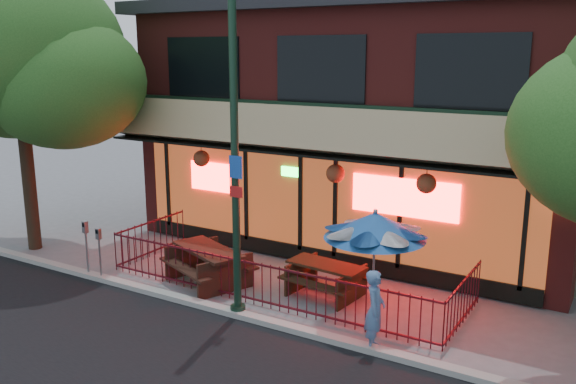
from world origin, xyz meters
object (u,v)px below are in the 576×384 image
at_px(picnic_table_right, 326,275).
at_px(parking_meter_near, 99,245).
at_px(street_tree_left, 19,42).
at_px(parking_meter_far, 86,239).
at_px(pedestrian, 375,310).
at_px(picnic_table_left, 208,260).
at_px(patio_umbrella, 375,225).
at_px(street_light, 235,168).

height_order(picnic_table_right, parking_meter_near, parking_meter_near).
xyz_separation_m(street_tree_left, parking_meter_far, (3.01, -0.87, -4.71)).
bearing_deg(pedestrian, street_tree_left, 71.06).
height_order(picnic_table_left, parking_meter_far, parking_meter_far).
distance_m(street_tree_left, pedestrian, 11.63).
relative_size(pedestrian, parking_meter_near, 1.18).
height_order(picnic_table_right, patio_umbrella, patio_umbrella).
xyz_separation_m(picnic_table_right, parking_meter_near, (-5.12, -1.96, 0.39)).
relative_size(street_light, street_tree_left, 0.87).
xyz_separation_m(picnic_table_left, parking_meter_near, (-2.36, -1.18, 0.31)).
bearing_deg(picnic_table_left, street_tree_left, -176.91).
bearing_deg(pedestrian, patio_umbrella, 9.58).
bearing_deg(street_light, street_tree_left, 173.96).
xyz_separation_m(street_tree_left, patio_umbrella, (9.97, 0.48, -3.66)).
distance_m(pedestrian, parking_meter_near, 7.07).
height_order(picnic_table_left, patio_umbrella, patio_umbrella).
bearing_deg(picnic_table_left, patio_umbrella, 2.26).
relative_size(patio_umbrella, pedestrian, 1.53).
bearing_deg(parking_meter_near, parking_meter_far, -180.00).
height_order(picnic_table_right, pedestrian, pedestrian).
xyz_separation_m(street_tree_left, pedestrian, (10.52, -0.74, -4.90)).
xyz_separation_m(street_light, patio_umbrella, (2.51, 1.27, -1.14)).
bearing_deg(picnic_table_right, pedestrian, -43.15).
bearing_deg(picnic_table_right, street_tree_left, -172.74).
bearing_deg(street_light, parking_meter_far, -179.00).
distance_m(picnic_table_left, patio_umbrella, 4.39).
relative_size(parking_meter_near, parking_meter_far, 0.92).
bearing_deg(street_light, patio_umbrella, 26.78).
height_order(picnic_table_left, picnic_table_right, picnic_table_left).
distance_m(street_tree_left, picnic_table_right, 10.07).
bearing_deg(parking_meter_near, patio_umbrella, 11.66).
xyz_separation_m(picnic_table_left, patio_umbrella, (4.15, 0.16, 1.44)).
distance_m(patio_umbrella, pedestrian, 1.82).
relative_size(street_tree_left, picnic_table_right, 4.27).
relative_size(street_tree_left, picnic_table_left, 3.25).
distance_m(street_tree_left, parking_meter_far, 5.66).
height_order(street_light, picnic_table_right, street_light).
relative_size(street_light, picnic_table_right, 3.72).
relative_size(street_light, patio_umbrella, 2.97).
relative_size(street_light, picnic_table_left, 2.83).
height_order(street_light, street_tree_left, street_tree_left).
distance_m(street_light, parking_meter_near, 4.60).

